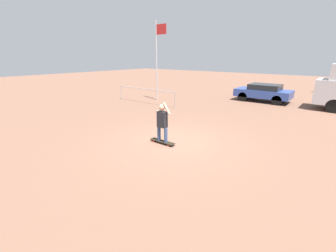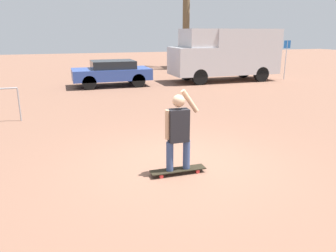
% 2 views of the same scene
% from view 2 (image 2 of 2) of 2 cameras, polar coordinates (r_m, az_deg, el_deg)
% --- Properties ---
extents(ground_plane, '(80.00, 80.00, 0.00)m').
position_cam_2_polar(ground_plane, '(7.00, 2.54, -6.72)').
color(ground_plane, brown).
extents(skateboard, '(1.12, 0.25, 0.09)m').
position_cam_2_polar(skateboard, '(6.54, 1.76, -7.66)').
color(skateboard, black).
rests_on(skateboard, ground_plane).
extents(person_skateboarder, '(0.67, 0.24, 1.60)m').
position_cam_2_polar(person_skateboarder, '(6.24, 1.82, -0.41)').
color(person_skateboarder, '#384C7A').
rests_on(person_skateboarder, skateboard).
extents(camper_van, '(6.10, 2.20, 2.89)m').
position_cam_2_polar(camper_van, '(19.25, 10.10, 12.44)').
color(camper_van, black).
rests_on(camper_van, ground_plane).
extents(parked_car_blue, '(3.94, 1.95, 1.31)m').
position_cam_2_polar(parked_car_blue, '(17.40, -9.77, 9.25)').
color(parked_car_blue, black).
rests_on(parked_car_blue, ground_plane).
extents(street_sign, '(0.44, 0.06, 2.25)m').
position_cam_2_polar(street_sign, '(20.76, 19.89, 11.64)').
color(street_sign, '#B7B7BC').
rests_on(street_sign, ground_plane).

